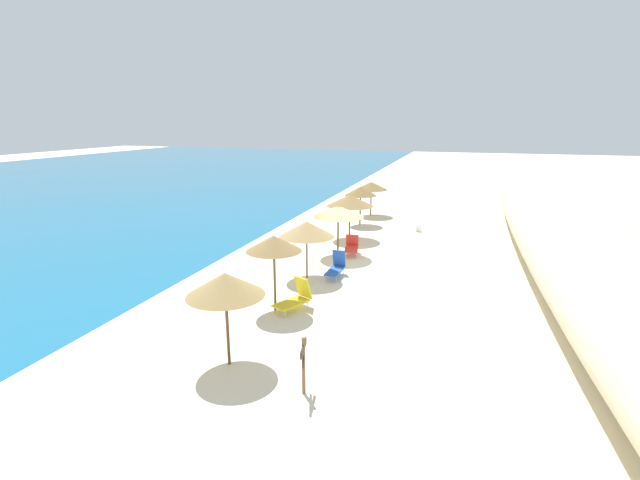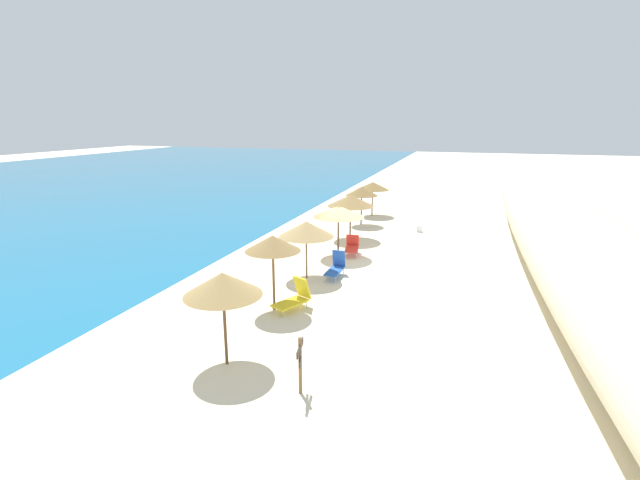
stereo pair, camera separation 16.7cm
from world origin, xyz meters
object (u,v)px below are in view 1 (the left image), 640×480
Objects in this scene: beach_umbrella_1 at (274,244)px; beach_umbrella_2 at (307,229)px; beach_umbrella_5 at (361,191)px; beach_umbrella_6 at (371,186)px; cooler_box at (418,228)px; lounge_chair_0 at (352,246)px; lounge_chair_2 at (336,267)px; beach_umbrella_4 at (350,200)px; beach_umbrella_3 at (338,212)px; lounge_chair_1 at (295,298)px; wooden_signpost at (304,360)px; beach_umbrella_0 at (225,284)px.

beach_umbrella_2 is (3.62, 0.05, -0.30)m from beach_umbrella_1.
beach_umbrella_2 is at bearing -179.24° from beach_umbrella_5.
cooler_box is at bearing -136.14° from beach_umbrella_6.
beach_umbrella_6 is 1.68× the size of lounge_chair_0.
beach_umbrella_2 is 1.73× the size of lounge_chair_2.
lounge_chair_2 is at bearing 165.36° from cooler_box.
beach_umbrella_5 is at bearing -91.44° from lounge_chair_0.
lounge_chair_0 is at bearing 156.25° from cooler_box.
beach_umbrella_1 is at bearing -179.24° from beach_umbrella_5.
beach_umbrella_2 is 0.95× the size of beach_umbrella_4.
beach_umbrella_4 reaches higher than beach_umbrella_5.
lounge_chair_1 is (-7.01, -0.34, -1.84)m from beach_umbrella_3.
beach_umbrella_5 reaches higher than lounge_chair_0.
beach_umbrella_5 is 1.57× the size of lounge_chair_1.
beach_umbrella_4 is (7.14, -0.10, 0.06)m from beach_umbrella_2.
wooden_signpost is (-4.67, -2.74, -1.56)m from beach_umbrella_1.
lounge_chair_2 is at bearing -172.91° from beach_umbrella_5.
beach_umbrella_5 is 14.47m from lounge_chair_1.
cooler_box is (13.90, -3.63, -2.28)m from beach_umbrella_1.
beach_umbrella_6 is at bearing 0.45° from beach_umbrella_1.
beach_umbrella_1 reaches higher than beach_umbrella_0.
beach_umbrella_0 is 3.96m from beach_umbrella_1.
beach_umbrella_2 is at bearing 7.99° from wooden_signpost.
lounge_chair_2 is (-10.39, -1.29, -1.77)m from beach_umbrella_5.
beach_umbrella_6 is 5.26× the size of cooler_box.
beach_umbrella_0 reaches higher than beach_umbrella_2.
beach_umbrella_5 is at bearing 0.76° from beach_umbrella_1.
lounge_chair_2 is (4.22, -1.10, -2.05)m from beach_umbrella_1.
lounge_chair_1 is 13.94m from cooler_box.
beach_umbrella_4 is 1.66× the size of lounge_chair_1.
beach_umbrella_5 is 3.21m from beach_umbrella_6.
beach_umbrella_1 reaches higher than beach_umbrella_5.
beach_umbrella_4 reaches higher than lounge_chair_0.
beach_umbrella_3 is 12.27m from wooden_signpost.
beach_umbrella_4 reaches higher than lounge_chair_1.
beach_umbrella_5 is at bearing -1.97° from wooden_signpost.
beach_umbrella_0 reaches higher than lounge_chair_1.
lounge_chair_0 is (-3.00, -0.87, -1.83)m from beach_umbrella_4.
beach_umbrella_1 is 1.74× the size of lounge_chair_1.
cooler_box is at bearing -26.50° from beach_umbrella_3.
beach_umbrella_4 is at bearing -178.42° from beach_umbrella_6.
beach_umbrella_5 reaches higher than lounge_chair_2.
beach_umbrella_2 is at bearing 179.16° from beach_umbrella_4.
lounge_chair_2 is at bearing -71.35° from lounge_chair_1.
wooden_signpost is 3.34× the size of cooler_box.
beach_umbrella_2 is 1.65× the size of wooden_signpost.
beach_umbrella_2 reaches higher than cooler_box.
beach_umbrella_4 is 1.10× the size of beach_umbrella_6.
beach_umbrella_4 is 1.06× the size of beach_umbrella_5.
beach_umbrella_6 is 1.51× the size of lounge_chair_1.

